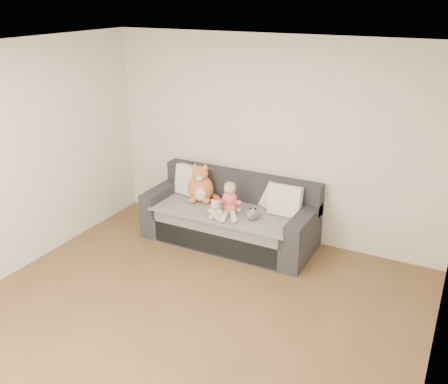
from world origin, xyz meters
name	(u,v)px	position (x,y,z in m)	size (l,w,h in m)	color
room_shell	(187,196)	(0.00, 0.42, 1.30)	(5.00, 5.00, 5.00)	brown
sofa	(231,219)	(-0.36, 2.06, 0.31)	(2.20, 0.94, 0.85)	#242428
cushion_left	(190,181)	(-1.04, 2.19, 0.67)	(0.47, 0.27, 0.41)	silver
cushion_right_back	(272,195)	(0.12, 2.28, 0.65)	(0.43, 0.32, 0.37)	silver
cushion_right_front	(285,200)	(0.33, 2.17, 0.66)	(0.41, 0.19, 0.39)	silver
toddler	(230,201)	(-0.28, 1.86, 0.65)	(0.32, 0.43, 0.42)	#EF546B
plush_cat	(201,186)	(-0.82, 2.09, 0.67)	(0.42, 0.43, 0.54)	orange
teddy_bear	(216,211)	(-0.37, 1.66, 0.58)	(0.20, 0.15, 0.26)	#C4B287
plush_cow	(253,214)	(0.04, 1.85, 0.55)	(0.15, 0.22, 0.18)	white
sippy_cup	(217,210)	(-0.40, 1.76, 0.54)	(0.11, 0.08, 0.12)	#5E3188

